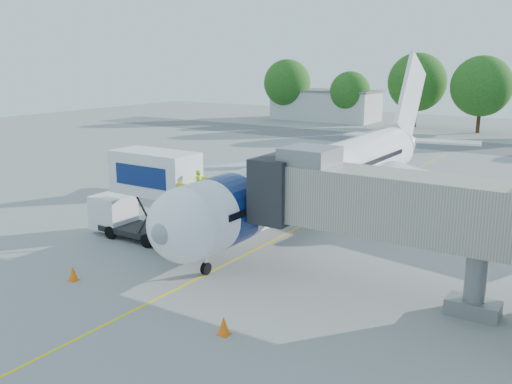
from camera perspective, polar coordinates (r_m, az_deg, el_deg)
The scene contains 14 objects.
ground at distance 36.94m, azimuth 4.14°, elevation -3.68°, with size 160.00×160.00×0.00m, color gray.
guidance_line at distance 36.94m, azimuth 4.14°, elevation -3.67°, with size 0.15×70.00×0.01m, color yellow.
taxiway_strip at distance 75.67m, azimuth 19.91°, elevation 4.34°, with size 120.00×10.00×0.01m, color #59595B.
aircraft at distance 39.77m, azimuth 7.11°, elevation 1.86°, with size 34.17×37.73×11.35m.
jet_bridge at distance 26.39m, azimuth 12.04°, elevation -1.09°, with size 13.90×3.20×6.60m.
catering_hiloader at distance 34.39m, azimuth -10.77°, elevation -0.41°, with size 8.50×2.44×5.50m.
ground_tug at distance 25.48m, azimuth -17.40°, elevation -10.37°, with size 3.84×2.00×1.53m.
safety_cone_a at distance 23.29m, azimuth -3.25°, elevation -13.22°, with size 0.50×0.50×0.79m.
safety_cone_b at distance 29.87m, azimuth -17.82°, elevation -7.76°, with size 0.47×0.47×0.75m.
outbuilding_left at distance 101.81m, azimuth 6.94°, elevation 8.65°, with size 18.40×8.40×5.30m.
tree_a at distance 102.39m, azimuth 3.14°, elevation 10.83°, with size 8.23×8.23×10.50m.
tree_b at distance 97.49m, azimuth 9.38°, elevation 9.86°, with size 6.72×6.72×8.57m.
tree_c at distance 93.75m, azimuth 15.80°, elevation 10.52°, with size 9.04×9.04×11.53m.
tree_d at distance 89.39m, azimuth 21.62°, elevation 9.81°, with size 8.70×8.70×11.10m.
Camera 1 is at (17.10, -30.92, 10.78)m, focal length 40.00 mm.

